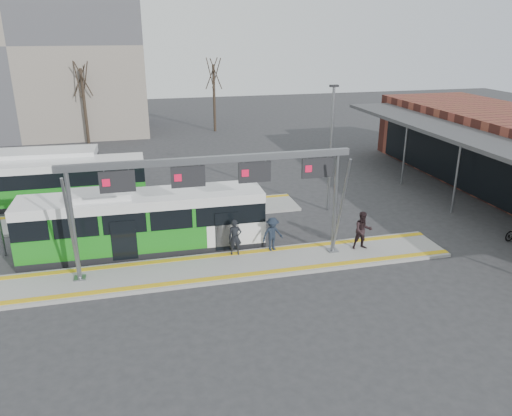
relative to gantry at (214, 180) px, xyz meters
The scene contains 16 objects.
ground 4.32m from the gantry, 36.20° to the right, with size 120.00×120.00×0.00m, color #2D2D30.
platform_main 4.25m from the gantry, 36.20° to the right, with size 22.00×3.00×0.15m, color gray.
platform_second 9.55m from the gantry, 115.25° to the left, with size 20.00×3.00×0.15m, color gray.
tactile_main 4.16m from the gantry, 36.20° to the right, with size 22.00×2.65×0.02m.
tactile_second 10.47m from the gantry, 112.32° to the left, with size 20.00×0.35×0.02m.
gantry is the anchor object (origin of this frame).
apartment_block 38.58m from the gantry, 110.90° to the left, with size 24.50×12.50×18.40m.
hero_bus 5.07m from the gantry, 139.02° to the left, with size 11.91×2.73×3.26m.
bg_bus_green 14.37m from the gantry, 126.55° to the left, with size 11.15×2.42×2.78m.
bg_bus_blue 18.09m from the gantry, 130.74° to the left, with size 11.81×3.19×3.05m.
passenger_a 3.53m from the gantry, 38.55° to the left, with size 0.65×0.43×1.78m, color black.
passenger_b 8.03m from the gantry, ahead, with size 0.95×0.74×1.95m, color black.
passenger_c 4.49m from the gantry, 15.98° to the left, with size 1.12×0.64×1.74m, color black.
tree_left 30.21m from the gantry, 104.45° to the left, with size 1.40×1.40×7.97m.
tree_mid 32.64m from the gantry, 80.48° to the left, with size 1.40×1.40×7.91m.
lamp_east 9.98m from the gantry, 36.91° to the left, with size 0.50×0.25×7.57m.
Camera 1 is at (-3.71, -20.72, 10.68)m, focal length 35.00 mm.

